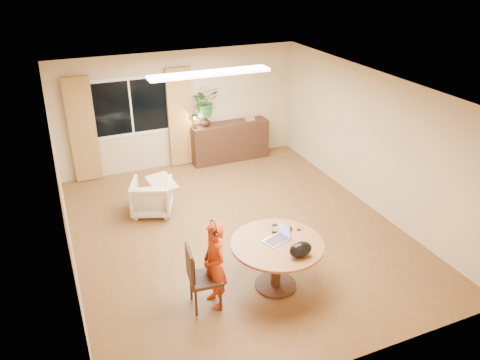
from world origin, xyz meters
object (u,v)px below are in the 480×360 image
Objects in this scene: dining_chair at (205,277)px; child at (215,265)px; armchair at (152,197)px; sideboard at (230,141)px; dining_table at (277,252)px.

child reaches higher than dining_chair.
sideboard reaches higher than armchair.
armchair is at bearing -142.24° from sideboard.
child is 0.71× the size of sideboard.
child reaches higher than sideboard.
dining_table is 1.03× the size of child.
dining_table is 1.83× the size of armchair.
armchair is at bearing 97.80° from dining_chair.
dining_chair is at bearing 179.74° from dining_table.
dining_chair is 5.12m from sideboard.
child is (0.14, -0.02, 0.16)m from dining_chair.
dining_chair is 0.21m from child.
sideboard is at bearing -121.02° from armchair.
sideboard is at bearing 70.74° from dining_chair.
child reaches higher than armchair.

